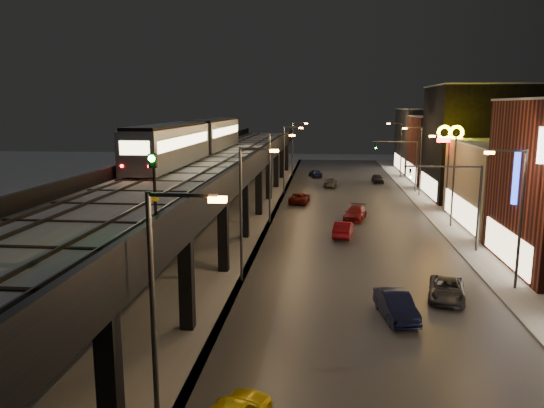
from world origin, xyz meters
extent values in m
plane|color=silver|center=(0.00, 0.00, 0.00)|extent=(220.00, 220.00, 0.00)
cube|color=#46474D|center=(7.50, 35.00, 0.03)|extent=(17.00, 120.00, 0.06)
cube|color=#9FA1A8|center=(17.50, 35.00, 0.07)|extent=(4.00, 120.00, 0.14)
cube|color=#9FA1A8|center=(-6.00, 35.00, 0.03)|extent=(11.00, 120.00, 0.06)
cube|color=black|center=(-6.00, 32.00, 5.80)|extent=(9.00, 100.00, 1.00)
cube|color=black|center=(-2.30, -5.00, 2.65)|extent=(0.70, 0.70, 5.30)
cube|color=black|center=(-9.70, 5.00, 2.65)|extent=(0.70, 0.70, 5.30)
cube|color=black|center=(-2.30, 5.00, 2.65)|extent=(0.70, 0.70, 5.30)
cube|color=black|center=(-6.00, 5.00, 5.15)|extent=(8.00, 0.60, 0.50)
cube|color=black|center=(-9.70, 15.00, 2.65)|extent=(0.70, 0.70, 5.30)
cube|color=black|center=(-2.30, 15.00, 2.65)|extent=(0.70, 0.70, 5.30)
cube|color=black|center=(-6.00, 15.00, 5.15)|extent=(8.00, 0.60, 0.50)
cube|color=black|center=(-9.70, 25.00, 2.65)|extent=(0.70, 0.70, 5.30)
cube|color=black|center=(-2.30, 25.00, 2.65)|extent=(0.70, 0.70, 5.30)
cube|color=black|center=(-6.00, 25.00, 5.15)|extent=(8.00, 0.60, 0.50)
cube|color=black|center=(-9.70, 35.00, 2.65)|extent=(0.70, 0.70, 5.30)
cube|color=black|center=(-2.30, 35.00, 2.65)|extent=(0.70, 0.70, 5.30)
cube|color=black|center=(-6.00, 35.00, 5.15)|extent=(8.00, 0.60, 0.50)
cube|color=black|center=(-9.70, 45.00, 2.65)|extent=(0.70, 0.70, 5.30)
cube|color=black|center=(-2.30, 45.00, 2.65)|extent=(0.70, 0.70, 5.30)
cube|color=black|center=(-6.00, 45.00, 5.15)|extent=(8.00, 0.60, 0.50)
cube|color=black|center=(-9.70, 55.00, 2.65)|extent=(0.70, 0.70, 5.30)
cube|color=black|center=(-2.30, 55.00, 2.65)|extent=(0.70, 0.70, 5.30)
cube|color=black|center=(-6.00, 55.00, 5.15)|extent=(8.00, 0.60, 0.50)
cube|color=black|center=(-9.70, 65.00, 2.65)|extent=(0.70, 0.70, 5.30)
cube|color=black|center=(-2.30, 65.00, 2.65)|extent=(0.70, 0.70, 5.30)
cube|color=black|center=(-6.00, 65.00, 5.15)|extent=(8.00, 0.60, 0.50)
cube|color=black|center=(-9.70, 75.00, 2.65)|extent=(0.70, 0.70, 5.30)
cube|color=black|center=(-2.30, 75.00, 2.65)|extent=(0.70, 0.70, 5.30)
cube|color=black|center=(-6.00, 75.00, 5.15)|extent=(8.00, 0.60, 0.50)
cube|color=#B2B7C1|center=(-6.00, 32.00, 6.38)|extent=(8.40, 100.00, 0.16)
cube|color=#332D28|center=(-9.22, 32.00, 6.54)|extent=(0.08, 98.00, 0.16)
cube|color=#332D28|center=(-7.78, 32.00, 6.54)|extent=(0.08, 98.00, 0.16)
cube|color=#332D28|center=(-4.72, 32.00, 6.54)|extent=(0.08, 98.00, 0.16)
cube|color=#332D28|center=(-3.28, 32.00, 6.54)|extent=(0.08, 98.00, 0.16)
cube|color=black|center=(-6.00, 2.00, 6.49)|extent=(7.80, 0.24, 0.06)
cube|color=black|center=(-6.00, 18.00, 6.49)|extent=(7.80, 0.24, 0.06)
cube|color=black|center=(-6.00, 34.00, 6.49)|extent=(7.80, 0.24, 0.06)
cube|color=black|center=(-6.00, 50.00, 6.49)|extent=(7.80, 0.24, 0.06)
cube|color=black|center=(-6.00, 66.00, 6.49)|extent=(7.80, 0.24, 0.06)
cube|color=black|center=(-1.65, 32.00, 6.85)|extent=(0.30, 100.00, 1.10)
cube|color=black|center=(-10.35, 32.00, 6.85)|extent=(0.30, 100.00, 1.10)
cube|color=beige|center=(17.95, 18.00, 1.60)|extent=(0.10, 9.60, 2.40)
cube|color=gray|center=(24.00, 32.00, 4.00)|extent=(12.00, 15.00, 8.00)
cube|color=beige|center=(17.95, 32.00, 1.60)|extent=(0.10, 12.00, 2.40)
cube|color=#B2B7C1|center=(24.00, 32.00, 8.08)|extent=(12.20, 15.20, 0.16)
cube|color=black|center=(24.00, 48.00, 7.00)|extent=(12.00, 13.00, 14.00)
cube|color=beige|center=(17.95, 48.00, 1.60)|extent=(0.10, 10.40, 2.40)
cube|color=#B2B7C1|center=(24.00, 48.00, 14.08)|extent=(12.20, 13.20, 0.16)
cube|color=maroon|center=(24.00, 62.00, 5.00)|extent=(12.00, 12.00, 10.00)
cube|color=beige|center=(17.95, 62.00, 1.60)|extent=(0.10, 9.60, 2.40)
cube|color=#B2B7C1|center=(24.00, 62.00, 10.08)|extent=(12.20, 12.20, 0.16)
cube|color=#262628|center=(24.00, 76.00, 5.50)|extent=(12.00, 16.00, 11.00)
cube|color=beige|center=(17.95, 76.00, 1.60)|extent=(0.10, 12.80, 2.40)
cube|color=#B2B7C1|center=(24.00, 76.00, 11.08)|extent=(12.20, 16.20, 0.16)
cylinder|color=#38383A|center=(-0.70, -5.00, 4.50)|extent=(0.18, 0.18, 9.00)
cube|color=#38383A|center=(0.40, -5.00, 8.90)|extent=(2.20, 0.12, 0.12)
cube|color=orange|center=(1.50, -5.00, 8.78)|extent=(0.55, 0.28, 0.18)
cylinder|color=#38383A|center=(-0.70, 13.00, 4.50)|extent=(0.18, 0.18, 9.00)
cube|color=#38383A|center=(0.40, 13.00, 8.90)|extent=(2.20, 0.12, 0.12)
cube|color=orange|center=(1.50, 13.00, 8.78)|extent=(0.55, 0.28, 0.18)
cylinder|color=#38383A|center=(17.00, 13.00, 4.50)|extent=(0.18, 0.18, 9.00)
cube|color=#38383A|center=(15.90, 13.00, 8.90)|extent=(2.20, 0.12, 0.12)
cube|color=orange|center=(14.80, 13.00, 8.78)|extent=(0.55, 0.28, 0.18)
cylinder|color=#38383A|center=(-0.70, 31.00, 4.50)|extent=(0.18, 0.18, 9.00)
cube|color=#38383A|center=(0.40, 31.00, 8.90)|extent=(2.20, 0.12, 0.12)
cube|color=orange|center=(1.50, 31.00, 8.78)|extent=(0.55, 0.28, 0.18)
cylinder|color=#38383A|center=(17.00, 31.00, 4.50)|extent=(0.18, 0.18, 9.00)
cube|color=#38383A|center=(15.90, 31.00, 8.90)|extent=(2.20, 0.12, 0.12)
cube|color=orange|center=(14.80, 31.00, 8.78)|extent=(0.55, 0.28, 0.18)
cylinder|color=#38383A|center=(-0.70, 49.00, 4.50)|extent=(0.18, 0.18, 9.00)
cube|color=#38383A|center=(0.40, 49.00, 8.90)|extent=(2.20, 0.12, 0.12)
cube|color=orange|center=(1.50, 49.00, 8.78)|extent=(0.55, 0.28, 0.18)
cylinder|color=#38383A|center=(17.00, 49.00, 4.50)|extent=(0.18, 0.18, 9.00)
cube|color=#38383A|center=(15.90, 49.00, 8.90)|extent=(2.20, 0.12, 0.12)
cube|color=orange|center=(14.80, 49.00, 8.78)|extent=(0.55, 0.28, 0.18)
cylinder|color=#38383A|center=(-0.70, 67.00, 4.50)|extent=(0.18, 0.18, 9.00)
cube|color=#38383A|center=(0.40, 67.00, 8.90)|extent=(2.20, 0.12, 0.12)
cube|color=orange|center=(1.50, 67.00, 8.78)|extent=(0.55, 0.28, 0.18)
cylinder|color=#38383A|center=(17.00, 67.00, 4.50)|extent=(0.18, 0.18, 9.00)
cube|color=#38383A|center=(15.90, 67.00, 8.90)|extent=(2.20, 0.12, 0.12)
cube|color=orange|center=(14.80, 67.00, 8.78)|extent=(0.55, 0.28, 0.18)
cylinder|color=#38383A|center=(17.00, 22.00, 3.50)|extent=(0.20, 0.20, 7.00)
cube|color=#38383A|center=(14.00, 22.00, 6.90)|extent=(6.00, 0.12, 0.12)
imported|color=black|center=(11.50, 22.00, 6.40)|extent=(0.20, 0.16, 1.00)
sphere|color=#0CFF26|center=(11.50, 21.85, 6.15)|extent=(0.18, 0.18, 0.18)
cylinder|color=#38383A|center=(17.00, 52.00, 3.50)|extent=(0.20, 0.20, 7.00)
cube|color=#38383A|center=(14.00, 52.00, 6.90)|extent=(6.00, 0.12, 0.12)
imported|color=black|center=(11.50, 52.00, 6.40)|extent=(0.20, 0.16, 1.00)
sphere|color=#0CFF26|center=(11.50, 51.85, 6.15)|extent=(0.18, 0.18, 0.18)
cube|color=gray|center=(-8.50, 23.66, 8.24)|extent=(2.85, 17.17, 3.24)
cube|color=black|center=(-8.50, 23.66, 9.98)|extent=(2.55, 16.68, 0.25)
cube|color=#FBE9A0|center=(-9.93, 23.66, 8.68)|extent=(0.05, 15.70, 0.88)
cube|color=#FBE9A0|center=(-7.07, 23.66, 8.68)|extent=(0.05, 15.70, 0.88)
cube|color=gray|center=(-8.50, 42.28, 8.24)|extent=(2.85, 17.17, 3.24)
cube|color=black|center=(-8.50, 42.28, 9.98)|extent=(2.55, 16.68, 0.25)
cube|color=#FBE9A0|center=(-9.93, 42.28, 8.68)|extent=(0.05, 15.70, 0.88)
cube|color=#FBE9A0|center=(-7.07, 42.28, 8.68)|extent=(0.05, 15.70, 0.88)
cube|color=#FBE9A0|center=(-8.50, 15.07, 8.73)|extent=(2.16, 0.05, 0.98)
sphere|color=#FF0C0C|center=(-9.48, 15.05, 7.45)|extent=(0.20, 0.20, 0.20)
sphere|color=#FF0C0C|center=(-7.52, 15.05, 7.45)|extent=(0.20, 0.20, 0.20)
cylinder|color=black|center=(-2.10, -0.11, 8.16)|extent=(0.12, 0.12, 3.09)
cube|color=black|center=(-2.10, -0.23, 9.45)|extent=(0.33, 0.19, 0.57)
sphere|color=#0CFF26|center=(-2.10, -0.35, 9.55)|extent=(0.27, 0.27, 0.27)
cube|color=yellow|center=(-2.10, -0.21, 7.96)|extent=(0.36, 0.04, 0.31)
imported|color=maroon|center=(6.48, 25.91, 0.70)|extent=(2.07, 4.44, 1.41)
imported|color=maroon|center=(1.72, 42.21, 0.64)|extent=(2.53, 4.80, 1.29)
imported|color=#555556|center=(5.54, 55.83, 0.64)|extent=(2.13, 4.51, 1.27)
imported|color=navy|center=(3.16, 66.06, 0.66)|extent=(2.59, 4.14, 1.31)
imported|color=black|center=(8.80, 7.52, 0.72)|extent=(2.24, 4.54, 1.43)
imported|color=#34363B|center=(12.24, 10.77, 0.62)|extent=(2.93, 4.80, 1.24)
imported|color=maroon|center=(7.91, 33.17, 0.69)|extent=(2.85, 5.05, 1.38)
imported|color=black|center=(12.73, 60.45, 0.66)|extent=(1.70, 3.93, 1.32)
cylinder|color=#38383A|center=(18.00, 37.85, 3.87)|extent=(0.24, 0.24, 7.74)
cube|color=#FF0C0C|center=(18.00, 37.85, 8.03)|extent=(2.71, 0.25, 0.48)
torus|color=#FDEB00|center=(17.37, 37.85, 8.80)|extent=(1.59, 0.48, 1.57)
torus|color=#FDEB00|center=(18.63, 37.85, 8.80)|extent=(1.59, 0.48, 1.57)
cylinder|color=#38383A|center=(18.50, 17.10, 2.60)|extent=(0.28, 0.28, 5.20)
cube|color=#2244FF|center=(18.50, 17.10, 6.76)|extent=(1.66, 0.35, 3.74)
camera|label=1|loc=(4.77, -20.75, 11.61)|focal=35.00mm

